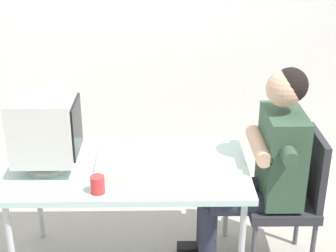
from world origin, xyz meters
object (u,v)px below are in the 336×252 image
(keyboard, at_px, (110,162))
(desk_mug, at_px, (98,184))
(crt_monitor, at_px, (46,128))
(office_chair, at_px, (292,193))
(desk, at_px, (129,173))
(person_seated, at_px, (263,163))

(keyboard, relative_size, desk_mug, 4.25)
(crt_monitor, relative_size, office_chair, 0.49)
(desk_mug, bearing_deg, office_chair, 16.27)
(desk, height_order, crt_monitor, crt_monitor)
(office_chair, relative_size, person_seated, 0.69)
(keyboard, bearing_deg, person_seated, 1.17)
(crt_monitor, bearing_deg, desk_mug, -41.67)
(person_seated, bearing_deg, crt_monitor, -177.57)
(crt_monitor, height_order, person_seated, person_seated)
(keyboard, bearing_deg, desk, -10.71)
(desk, bearing_deg, crt_monitor, -178.12)
(office_chair, bearing_deg, keyboard, -179.04)
(person_seated, bearing_deg, desk, -177.25)
(desk, bearing_deg, person_seated, 2.75)
(keyboard, relative_size, person_seated, 0.31)
(crt_monitor, relative_size, desk_mug, 4.55)
(keyboard, bearing_deg, desk_mug, -96.91)
(crt_monitor, height_order, office_chair, crt_monitor)
(crt_monitor, xyz_separation_m, office_chair, (1.43, 0.05, -0.46))
(desk, xyz_separation_m, person_seated, (0.79, 0.04, 0.04))
(crt_monitor, bearing_deg, desk, 1.88)
(office_chair, bearing_deg, desk, -177.78)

